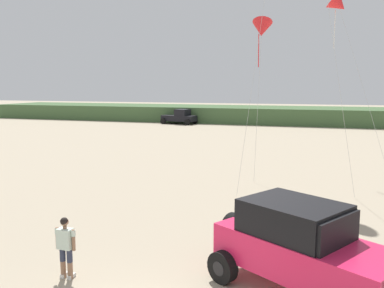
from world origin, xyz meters
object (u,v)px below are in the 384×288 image
at_px(jeep, 303,247).
at_px(distant_pickup, 180,117).
at_px(kite_red_delta, 262,29).
at_px(person_watching, 66,244).
at_px(kite_purple_stunt, 339,5).

distance_m(jeep, distant_pickup, 45.25).
bearing_deg(kite_red_delta, person_watching, -100.99).
distance_m(distant_pickup, kite_red_delta, 32.28).
height_order(jeep, distant_pickup, jeep).
height_order(distant_pickup, kite_red_delta, kite_red_delta).
xyz_separation_m(jeep, distant_pickup, (-17.73, 41.64, -0.26)).
bearing_deg(jeep, kite_red_delta, 102.61).
height_order(person_watching, kite_red_delta, kite_red_delta).
bearing_deg(person_watching, kite_purple_stunt, 67.46).
xyz_separation_m(person_watching, distant_pickup, (-11.76, 42.65, 0.00)).
bearing_deg(kite_purple_stunt, person_watching, -112.54).
bearing_deg(person_watching, distant_pickup, 105.42).
xyz_separation_m(jeep, person_watching, (-5.96, -1.02, -0.26)).
xyz_separation_m(jeep, kite_purple_stunt, (0.96, 15.66, 8.42)).
relative_size(jeep, kite_red_delta, 0.56).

